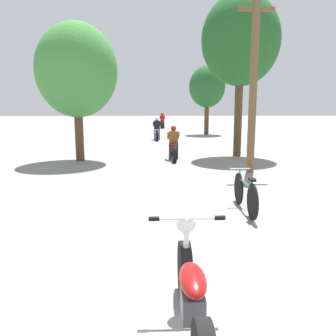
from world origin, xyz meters
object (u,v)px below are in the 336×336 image
object	(u,v)px
motorcycle_rider_mid	(157,131)
roadside_tree_right_near	(241,41)
motorcycle_foreground	(192,296)
roadside_tree_left	(76,71)
bicycle_parked	(245,193)
utility_pole	(254,81)
roadside_tree_right_far	(207,87)
motorcycle_rider_lead	(173,146)
motorcycle_rider_far	(162,122)

from	to	relation	value
motorcycle_rider_mid	roadside_tree_right_near	bearing A→B (deg)	-64.79
motorcycle_foreground	roadside_tree_left	bearing A→B (deg)	106.23
motorcycle_rider_mid	bicycle_parked	size ratio (longest dim) A/B	1.23
roadside_tree_right_near	roadside_tree_left	bearing A→B (deg)	-171.03
roadside_tree_right_near	roadside_tree_left	distance (m)	6.49
utility_pole	roadside_tree_right_near	world-z (taller)	roadside_tree_right_near
roadside_tree_right_near	motorcycle_rider_mid	distance (m)	8.62
utility_pole	bicycle_parked	bearing A→B (deg)	-106.77
roadside_tree_right_far	roadside_tree_left	distance (m)	13.26
roadside_tree_right_far	motorcycle_foreground	distance (m)	22.56
motorcycle_rider_lead	motorcycle_rider_far	bearing A→B (deg)	89.64
motorcycle_rider_lead	bicycle_parked	world-z (taller)	motorcycle_rider_lead
roadside_tree_left	roadside_tree_right_near	bearing A→B (deg)	8.97
utility_pole	roadside_tree_right_far	world-z (taller)	utility_pole
roadside_tree_right_near	roadside_tree_right_far	distance (m)	10.58
roadside_tree_right_near	motorcycle_rider_mid	size ratio (longest dim) A/B	2.97
utility_pole	motorcycle_foreground	distance (m)	8.89
motorcycle_foreground	roadside_tree_right_near	bearing A→B (deg)	74.56
roadside_tree_right_near	bicycle_parked	xyz separation A→B (m)	(-1.68, -7.69, -4.23)
utility_pole	bicycle_parked	distance (m)	5.02
roadside_tree_right_near	motorcycle_rider_lead	bearing A→B (deg)	-164.22
utility_pole	roadside_tree_right_near	size ratio (longest dim) A/B	0.86
motorcycle_foreground	motorcycle_rider_far	size ratio (longest dim) A/B	1.01
motorcycle_rider_mid	bicycle_parked	bearing A→B (deg)	-83.90
motorcycle_foreground	motorcycle_rider_far	world-z (taller)	motorcycle_rider_far
bicycle_parked	roadside_tree_right_far	bearing A→B (deg)	83.72
roadside_tree_left	bicycle_parked	size ratio (longest dim) A/B	2.89
roadside_tree_right_far	motorcycle_rider_lead	xyz separation A→B (m)	(-3.03, -11.26, -2.79)
motorcycle_foreground	motorcycle_rider_mid	world-z (taller)	motorcycle_rider_mid
utility_pole	roadside_tree_right_far	distance (m)	14.03
motorcycle_foreground	motorcycle_rider_mid	distance (m)	18.47
motorcycle_rider_lead	motorcycle_rider_mid	size ratio (longest dim) A/B	1.00
motorcycle_foreground	bicycle_parked	distance (m)	4.20
roadside_tree_left	motorcycle_rider_lead	xyz separation A→B (m)	(3.59, 0.23, -2.84)
roadside_tree_right_near	bicycle_parked	bearing A→B (deg)	-102.32
motorcycle_rider_lead	roadside_tree_right_near	bearing A→B (deg)	15.78
roadside_tree_right_near	motorcycle_rider_lead	size ratio (longest dim) A/B	2.98
motorcycle_rider_mid	motorcycle_rider_far	distance (m)	10.23
roadside_tree_right_far	roadside_tree_right_near	bearing A→B (deg)	-91.76
bicycle_parked	utility_pole	bearing A→B (deg)	73.23
motorcycle_foreground	motorcycle_rider_lead	world-z (taller)	motorcycle_rider_lead
utility_pole	motorcycle_rider_mid	size ratio (longest dim) A/B	2.55
motorcycle_rider_lead	motorcycle_foreground	bearing A→B (deg)	-92.64
motorcycle_foreground	bicycle_parked	bearing A→B (deg)	68.69
roadside_tree_left	motorcycle_foreground	size ratio (longest dim) A/B	2.39
roadside_tree_right_near	motorcycle_foreground	size ratio (longest dim) A/B	3.02
roadside_tree_right_near	motorcycle_rider_mid	world-z (taller)	roadside_tree_right_near
utility_pole	motorcycle_rider_lead	xyz separation A→B (m)	(-2.29, 2.75, -2.34)
roadside_tree_left	motorcycle_rider_lead	distance (m)	4.58
roadside_tree_left	motorcycle_rider_lead	bearing A→B (deg)	3.66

